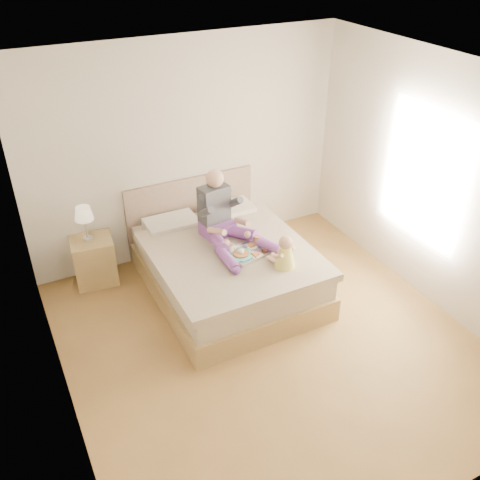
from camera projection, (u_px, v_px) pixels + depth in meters
name	position (u px, v px, depth m)	size (l,w,h in m)	color
room	(282.00, 213.00, 4.80)	(4.02, 4.22, 2.71)	brown
bed	(224.00, 264.00, 6.21)	(1.70, 2.18, 1.00)	olive
nightstand	(94.00, 260.00, 6.32)	(0.52, 0.47, 0.58)	olive
lamp	(84.00, 215.00, 5.99)	(0.21, 0.21, 0.43)	silver
adult	(223.00, 220.00, 6.01)	(0.69, 1.05, 0.83)	#6C3688
tray	(247.00, 251.00, 5.86)	(0.52, 0.45, 0.13)	silver
baby	(284.00, 254.00, 5.58)	(0.27, 0.33, 0.37)	#DED546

